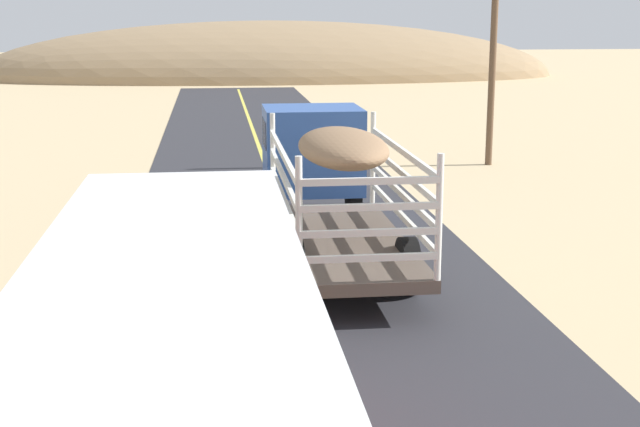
# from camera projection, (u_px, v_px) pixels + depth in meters

# --- Properties ---
(livestock_truck) EXTENTS (2.53, 9.70, 3.02)m
(livestock_truck) POSITION_uv_depth(u_px,v_px,m) (323.00, 165.00, 21.03)
(livestock_truck) COLOR #3359A5
(livestock_truck) RESTS_ON road_surface
(power_pole_mid) EXTENTS (2.20, 0.24, 7.04)m
(power_pole_mid) POSITION_uv_depth(u_px,v_px,m) (493.00, 57.00, 30.76)
(power_pole_mid) COLOR brown
(power_pole_mid) RESTS_ON ground
(distant_hill) EXTENTS (47.89, 17.32, 9.21)m
(distant_hill) POSITION_uv_depth(u_px,v_px,m) (270.00, 77.00, 73.50)
(distant_hill) COLOR #997C5A
(distant_hill) RESTS_ON ground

